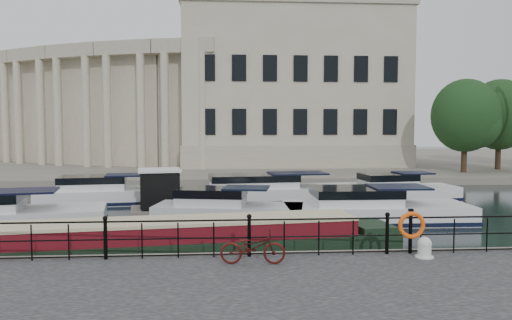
{
  "coord_description": "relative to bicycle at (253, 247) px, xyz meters",
  "views": [
    {
      "loc": [
        -0.81,
        -16.16,
        4.28
      ],
      "look_at": [
        0.5,
        2.0,
        3.0
      ],
      "focal_mm": 35.0,
      "sensor_mm": 36.0,
      "label": 1
    }
  ],
  "objects": [
    {
      "name": "railing",
      "position": [
        -0.05,
        0.77,
        0.19
      ],
      "size": [
        24.14,
        0.14,
        1.22
      ],
      "color": "black",
      "rests_on": "near_quay"
    },
    {
      "name": "far_bank",
      "position": [
        -0.05,
        42.02,
        -0.73
      ],
      "size": [
        120.0,
        42.0,
        0.55
      ],
      "primitive_type": "cube",
      "color": "#6B665B",
      "rests_on": "ground_plane"
    },
    {
      "name": "harbour_hut",
      "position": [
        -3.87,
        11.7,
        -0.06
      ],
      "size": [
        3.13,
        2.74,
        2.17
      ],
      "rotation": [
        0.0,
        0.0,
        0.16
      ],
      "color": "#6B665B",
      "rests_on": "ground_plane"
    },
    {
      "name": "ground_plane",
      "position": [
        -0.05,
        3.02,
        -1.01
      ],
      "size": [
        160.0,
        160.0,
        0.0
      ],
      "primitive_type": "plane",
      "color": "black",
      "rests_on": "ground"
    },
    {
      "name": "bicycle",
      "position": [
        0.0,
        0.0,
        0.0
      ],
      "size": [
        1.79,
        0.74,
        0.92
      ],
      "primitive_type": "imported",
      "rotation": [
        0.0,
        0.0,
        1.5
      ],
      "color": "#3F0E0B",
      "rests_on": "near_quay"
    },
    {
      "name": "mooring_bollard",
      "position": [
        4.88,
        0.31,
        -0.18
      ],
      "size": [
        0.52,
        0.52,
        0.59
      ],
      "color": "silver",
      "rests_on": "near_quay"
    },
    {
      "name": "civic_building",
      "position": [
        -1.05,
        37.73,
        6.03
      ],
      "size": [
        53.55,
        31.84,
        16.85
      ],
      "color": "#ADA38C",
      "rests_on": "far_bank"
    },
    {
      "name": "cabin_cruisers",
      "position": [
        -0.29,
        11.36,
        -0.64
      ],
      "size": [
        27.12,
        10.98,
        1.99
      ],
      "color": "silver",
      "rests_on": "ground_plane"
    },
    {
      "name": "narrowboat",
      "position": [
        -2.56,
        3.09,
        -0.64
      ],
      "size": [
        15.71,
        4.03,
        1.57
      ],
      "rotation": [
        0.0,
        0.0,
        0.13
      ],
      "color": "black",
      "rests_on": "ground_plane"
    },
    {
      "name": "life_ring_post",
      "position": [
        4.65,
        0.74,
        0.36
      ],
      "size": [
        0.8,
        0.21,
        1.31
      ],
      "color": "black",
      "rests_on": "near_quay"
    }
  ]
}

